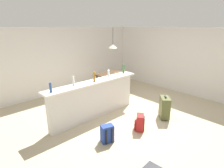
% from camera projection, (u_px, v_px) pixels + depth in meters
% --- Properties ---
extents(ground_plane, '(13.00, 13.00, 0.05)m').
position_uv_depth(ground_plane, '(124.00, 114.00, 5.64)').
color(ground_plane, '#BCAD8E').
extents(wall_back, '(6.60, 0.10, 2.50)m').
position_uv_depth(wall_back, '(69.00, 60.00, 7.37)').
color(wall_back, silver).
rests_on(wall_back, ground_plane).
extents(wall_right, '(0.10, 6.00, 2.50)m').
position_uv_depth(wall_right, '(171.00, 59.00, 7.44)').
color(wall_right, silver).
rests_on(wall_right, ground_plane).
extents(partition_half_wall, '(2.80, 0.20, 1.04)m').
position_uv_depth(partition_half_wall, '(95.00, 100.00, 5.28)').
color(partition_half_wall, silver).
rests_on(partition_half_wall, ground_plane).
extents(bar_countertop, '(2.96, 0.40, 0.05)m').
position_uv_depth(bar_countertop, '(94.00, 82.00, 5.11)').
color(bar_countertop, white).
rests_on(bar_countertop, partition_half_wall).
extents(bottle_blue, '(0.06, 0.06, 0.24)m').
position_uv_depth(bottle_blue, '(51.00, 88.00, 4.21)').
color(bottle_blue, '#284C89').
rests_on(bottle_blue, bar_countertop).
extents(bottle_white, '(0.06, 0.06, 0.25)m').
position_uv_depth(bottle_white, '(73.00, 81.00, 4.70)').
color(bottle_white, silver).
rests_on(bottle_white, bar_countertop).
extents(bottle_amber, '(0.06, 0.06, 0.28)m').
position_uv_depth(bottle_amber, '(94.00, 77.00, 5.02)').
color(bottle_amber, '#9E661E').
rests_on(bottle_amber, bar_countertop).
extents(bottle_clear, '(0.06, 0.06, 0.21)m').
position_uv_depth(bottle_clear, '(109.00, 73.00, 5.51)').
color(bottle_clear, silver).
rests_on(bottle_clear, bar_countertop).
extents(bottle_green, '(0.07, 0.07, 0.29)m').
position_uv_depth(bottle_green, '(124.00, 69.00, 5.90)').
color(bottle_green, '#2D6B38').
rests_on(bottle_green, bar_countertop).
extents(dining_table, '(1.10, 0.80, 0.74)m').
position_uv_depth(dining_table, '(112.00, 76.00, 7.29)').
color(dining_table, '#4C331E').
rests_on(dining_table, ground_plane).
extents(dining_chair_near_partition, '(0.41, 0.41, 0.93)m').
position_uv_depth(dining_chair_near_partition, '(120.00, 83.00, 6.86)').
color(dining_chair_near_partition, '#9E754C').
rests_on(dining_chair_near_partition, ground_plane).
extents(pendant_lamp, '(0.34, 0.34, 0.80)m').
position_uv_depth(pendant_lamp, '(113.00, 46.00, 6.94)').
color(pendant_lamp, black).
extents(backpack_blue, '(0.32, 0.30, 0.42)m').
position_uv_depth(backpack_blue, '(107.00, 134.00, 4.22)').
color(backpack_blue, '#233D93').
rests_on(backpack_blue, ground_plane).
extents(suitcase_upright_olive, '(0.49, 0.48, 0.67)m').
position_uv_depth(suitcase_upright_olive, '(165.00, 107.00, 5.28)').
color(suitcase_upright_olive, '#51562D').
rests_on(suitcase_upright_olive, ground_plane).
extents(backpack_red, '(0.34, 0.34, 0.42)m').
position_uv_depth(backpack_red, '(140.00, 123.00, 4.70)').
color(backpack_red, red).
rests_on(backpack_red, ground_plane).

